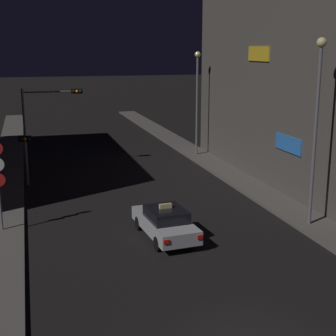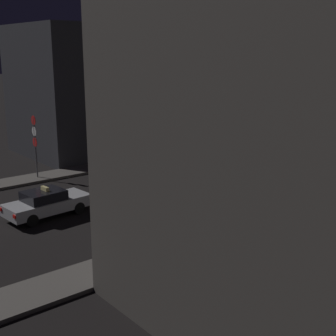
% 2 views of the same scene
% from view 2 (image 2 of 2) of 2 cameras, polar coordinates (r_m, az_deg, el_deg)
% --- Properties ---
extents(sidewalk_left, '(2.09, 56.50, 0.17)m').
position_cam_2_polar(sidewalk_left, '(40.58, 3.42, 2.27)').
color(sidewalk_left, '#5B5651').
rests_on(sidewalk_left, ground_plane).
extents(building_facade_left, '(9.75, 19.61, 10.43)m').
position_cam_2_polar(building_facade_left, '(42.76, -4.55, 9.81)').
color(building_facade_left, '#333338').
rests_on(building_facade_left, ground_plane).
extents(taxi, '(2.15, 4.58, 1.62)m').
position_cam_2_polar(taxi, '(25.19, -14.58, -4.14)').
color(taxi, '#B7B7BC').
rests_on(taxi, ground_plane).
extents(traffic_light_overhead, '(4.16, 0.42, 5.73)m').
position_cam_2_polar(traffic_light_overhead, '(36.37, 3.87, 7.30)').
color(traffic_light_overhead, slate).
rests_on(traffic_light_overhead, ground_plane).
extents(traffic_light_left_kerb, '(0.80, 0.42, 3.24)m').
position_cam_2_polar(traffic_light_left_kerb, '(35.18, -2.70, 4.19)').
color(traffic_light_left_kerb, slate).
rests_on(traffic_light_left_kerb, ground_plane).
extents(sign_pole_left, '(0.63, 0.10, 4.15)m').
position_cam_2_polar(sign_pole_left, '(32.10, -15.94, 3.29)').
color(sign_pole_left, slate).
rests_on(sign_pole_left, sidewalk_left).
extents(street_lamp_near_block, '(0.45, 0.45, 8.69)m').
position_cam_2_polar(street_lamp_near_block, '(17.70, -7.44, 4.78)').
color(street_lamp_near_block, slate).
rests_on(street_lamp_near_block, sidewalk_right).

